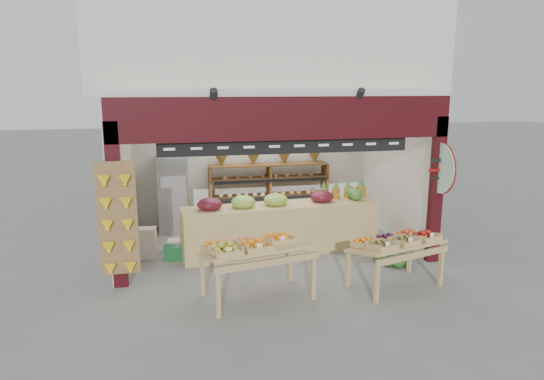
% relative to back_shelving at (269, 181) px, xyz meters
% --- Properties ---
extents(ground, '(60.00, 60.00, 0.00)m').
position_rel_back_shelving_xyz_m(ground, '(-0.29, -1.87, -1.04)').
color(ground, slate).
rests_on(ground, ground).
extents(shop_structure, '(6.36, 5.12, 5.40)m').
position_rel_back_shelving_xyz_m(shop_structure, '(-0.29, -0.25, 2.88)').
color(shop_structure, beige).
rests_on(shop_structure, ground).
extents(banana_board, '(0.60, 0.15, 1.80)m').
position_rel_back_shelving_xyz_m(banana_board, '(-3.02, -3.04, 0.08)').
color(banana_board, olive).
rests_on(banana_board, ground).
extents(gift_sign, '(0.04, 0.93, 0.92)m').
position_rel_back_shelving_xyz_m(gift_sign, '(2.46, -3.01, 0.71)').
color(gift_sign, '#B4E2C9').
rests_on(gift_sign, ground).
extents(back_shelving, '(2.72, 0.44, 1.70)m').
position_rel_back_shelving_xyz_m(back_shelving, '(0.00, 0.00, 0.00)').
color(back_shelving, brown).
rests_on(back_shelving, ground).
extents(refrigerator, '(0.68, 0.68, 1.68)m').
position_rel_back_shelving_xyz_m(refrigerator, '(-2.14, 0.01, -0.20)').
color(refrigerator, '#AFB1B6').
rests_on(refrigerator, ground).
extents(cardboard_stack, '(0.96, 0.69, 0.58)m').
position_rel_back_shelving_xyz_m(cardboard_stack, '(-2.47, -1.66, -0.83)').
color(cardboard_stack, beige).
rests_on(cardboard_stack, ground).
extents(mid_counter, '(3.83, 1.03, 1.17)m').
position_rel_back_shelving_xyz_m(mid_counter, '(-0.16, -1.85, -0.52)').
color(mid_counter, tan).
rests_on(mid_counter, ground).
extents(display_table_left, '(1.76, 1.21, 1.03)m').
position_rel_back_shelving_xyz_m(display_table_left, '(-1.09, -3.81, -0.24)').
color(display_table_left, tan).
rests_on(display_table_left, ground).
extents(display_table_right, '(1.62, 1.19, 0.94)m').
position_rel_back_shelving_xyz_m(display_table_right, '(1.25, -3.85, -0.31)').
color(display_table_right, tan).
rests_on(display_table_right, ground).
extents(watermelon_pile, '(0.66, 0.68, 0.52)m').
position_rel_back_shelving_xyz_m(watermelon_pile, '(1.65, -2.88, -0.84)').
color(watermelon_pile, '#194517').
rests_on(watermelon_pile, ground).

